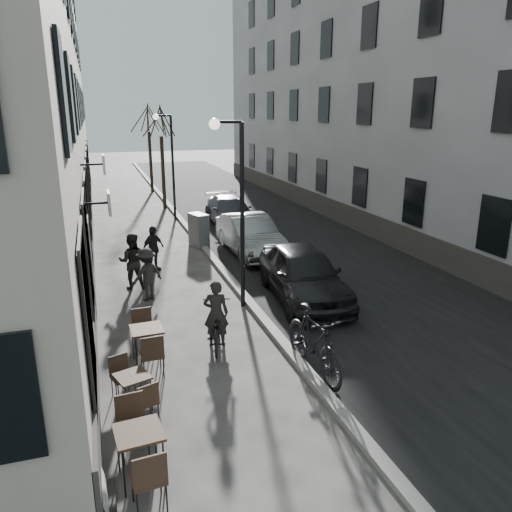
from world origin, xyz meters
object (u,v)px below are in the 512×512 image
pedestrian_near (132,261)px  tree_far (148,119)px  utility_cabinet (199,230)px  pedestrian_mid (147,274)px  bistro_set_a (140,450)px  streetlamp_near (236,194)px  moped (314,342)px  bistro_set_c (147,342)px  car_near (303,274)px  streetlamp_far (169,155)px  sign_board (96,472)px  pedestrian_far (153,249)px  bicycle (216,326)px  car_mid (250,235)px  tree_near (160,121)px  bistro_set_b (133,389)px  car_far (230,211)px

pedestrian_near → tree_far: bearing=-86.3°
utility_cabinet → pedestrian_mid: (-2.58, -5.27, 0.10)m
pedestrian_mid → bistro_set_a: bearing=53.7°
streetlamp_near → pedestrian_mid: bearing=150.7°
pedestrian_near → moped: pedestrian_near is taller
bistro_set_c → car_near: car_near is taller
moped → streetlamp_far: bearing=88.2°
sign_board → pedestrian_far: bearing=77.8°
bicycle → car_mid: 7.69m
pedestrian_mid → moped: size_ratio=0.67×
pedestrian_far → car_mid: pedestrian_far is taller
streetlamp_near → tree_near: tree_near is taller
bistro_set_b → pedestrian_mid: 5.58m
sign_board → pedestrian_far: 10.50m
tree_near → bistro_set_a: tree_near is taller
bistro_set_c → sign_board: (-1.11, -3.81, -0.04)m
bistro_set_a → car_near: bearing=44.2°
utility_cabinet → pedestrian_far: 3.34m
pedestrian_mid → bicycle: bearing=80.0°
utility_cabinet → moped: size_ratio=0.58×
bistro_set_a → car_near: (5.17, 6.04, 0.27)m
pedestrian_near → car_mid: 5.19m
bistro_set_b → utility_cabinet: bearing=53.8°
bicycle → bistro_set_b: bearing=60.2°
utility_cabinet → car_mid: car_mid is taller
bistro_set_a → tree_near: bearing=75.9°
utility_cabinet → pedestrian_mid: 5.87m
bistro_set_c → pedestrian_far: (0.89, 6.49, 0.28)m
bistro_set_a → moped: moped is taller
tree_far → bistro_set_a: bearing=-96.9°
tree_near → car_mid: size_ratio=1.29×
tree_far → car_far: tree_far is taller
pedestrian_near → streetlamp_near: bearing=149.2°
streetlamp_far → car_near: streetlamp_far is taller
pedestrian_mid → car_far: 9.88m
tree_near → car_near: tree_near is taller
streetlamp_near → bistro_set_b: size_ratio=3.55×
streetlamp_near → streetlamp_far: size_ratio=1.00×
pedestrian_mid → pedestrian_far: 2.72m
tree_near → bicycle: tree_near is taller
bistro_set_a → utility_cabinet: size_ratio=1.27×
tree_near → car_near: size_ratio=1.25×
tree_near → car_mid: bearing=-79.6°
tree_near → tree_far: bearing=90.0°
bistro_set_b → car_mid: 10.47m
car_near → moped: 4.20m
streetlamp_near → car_near: streetlamp_near is taller
streetlamp_near → pedestrian_mid: 3.56m
car_mid → car_far: car_mid is taller
pedestrian_near → car_far: bearing=-112.2°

